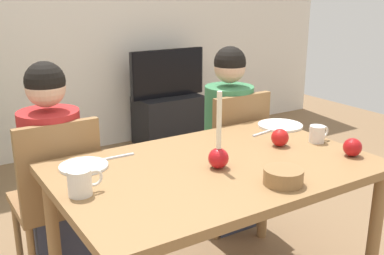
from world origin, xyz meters
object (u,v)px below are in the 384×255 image
(chair_left, at_px, (57,192))
(plate_left, at_px, (84,166))
(chair_right, at_px, (231,152))
(mug_left, at_px, (81,182))
(tv, at_px, (168,73))
(apple_near_candle, at_px, (352,147))
(apple_by_left_plate, at_px, (280,138))
(tv_stand, at_px, (168,120))
(person_right_child, at_px, (228,142))
(candle_centerpiece, at_px, (218,153))
(plate_right, at_px, (280,125))
(dining_table, at_px, (216,182))
(bowl_walnuts, at_px, (283,176))
(person_left_child, at_px, (54,180))
(mug_right, at_px, (318,134))

(chair_left, height_order, plate_left, chair_left)
(chair_right, bearing_deg, mug_left, -153.04)
(tv, bearing_deg, apple_near_candle, -100.07)
(mug_left, xyz_separation_m, apple_by_left_plate, (1.02, 0.02, -0.01))
(chair_left, bearing_deg, tv_stand, 46.65)
(person_right_child, height_order, apple_by_left_plate, person_right_child)
(chair_left, relative_size, mug_left, 6.56)
(chair_left, xyz_separation_m, candle_centerpiece, (0.53, -0.65, 0.31))
(candle_centerpiece, xyz_separation_m, apple_near_candle, (0.61, -0.21, -0.03))
(chair_left, relative_size, candle_centerpiece, 2.64)
(chair_left, xyz_separation_m, mug_left, (-0.06, -0.59, 0.29))
(person_right_child, distance_m, apple_near_candle, 0.92)
(chair_left, distance_m, plate_right, 1.26)
(tv_stand, relative_size, mug_left, 4.66)
(chair_left, relative_size, apple_by_left_plate, 10.30)
(dining_table, bearing_deg, candle_centerpiece, -112.02)
(bowl_walnuts, bearing_deg, chair_right, 64.34)
(tv, distance_m, apple_near_candle, 2.59)
(tv_stand, height_order, plate_right, plate_right)
(chair_right, xyz_separation_m, bowl_walnuts, (-0.44, -0.92, 0.27))
(apple_near_candle, bearing_deg, apple_by_left_plate, 123.10)
(person_left_child, bearing_deg, apple_near_candle, -37.85)
(chair_right, relative_size, person_left_child, 0.77)
(tv_stand, distance_m, plate_left, 2.60)
(candle_centerpiece, xyz_separation_m, apple_by_left_plate, (0.42, 0.07, -0.03))
(tv, bearing_deg, person_right_child, -106.81)
(plate_left, bearing_deg, apple_by_left_plate, -14.90)
(plate_left, bearing_deg, apple_near_candle, -25.63)
(dining_table, bearing_deg, apple_by_left_plate, 5.03)
(tv_stand, distance_m, apple_near_candle, 2.65)
(chair_right, xyz_separation_m, person_left_child, (-1.10, 0.03, 0.06))
(chair_left, relative_size, apple_near_candle, 10.45)
(person_left_child, bearing_deg, apple_by_left_plate, -32.21)
(mug_left, bearing_deg, candle_centerpiece, -5.50)
(dining_table, xyz_separation_m, person_left_child, (-0.55, 0.64, -0.10))
(dining_table, distance_m, tv, 2.53)
(chair_right, height_order, tv_stand, chair_right)
(plate_right, distance_m, apple_by_left_plate, 0.35)
(chair_right, xyz_separation_m, tv_stand, (0.50, 1.69, -0.27))
(candle_centerpiece, bearing_deg, plate_left, 147.20)
(candle_centerpiece, bearing_deg, dining_table, 67.98)
(apple_by_left_plate, bearing_deg, tv, 74.24)
(person_left_child, relative_size, apple_by_left_plate, 13.42)
(plate_right, bearing_deg, mug_right, -96.08)
(chair_left, distance_m, apple_near_candle, 1.46)
(mug_right, xyz_separation_m, apple_near_candle, (-0.02, -0.23, -0.00))
(mug_right, relative_size, apple_by_left_plate, 1.36)
(plate_right, bearing_deg, candle_centerpiece, -153.95)
(plate_left, xyz_separation_m, apple_by_left_plate, (0.92, -0.24, 0.04))
(bowl_walnuts, bearing_deg, apple_near_candle, 7.45)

